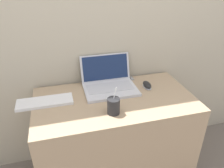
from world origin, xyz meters
The scene contains 7 objects.
wall_back centered at (0.00, 0.64, 1.25)m, with size 7.00×0.04×2.50m.
desk centered at (0.00, 0.30, 0.37)m, with size 1.11×0.60×0.73m.
laptop centered at (0.00, 0.46, 0.78)m, with size 0.38×0.33×0.22m.
drink_cup centered at (-0.05, 0.14, 0.79)m, with size 0.08×0.08×0.18m.
computer_mouse centered at (0.28, 0.39, 0.75)m, with size 0.06×0.11×0.04m.
external_keyboard centered at (-0.47, 0.36, 0.74)m, with size 0.37×0.13×0.02m.
usb_stick centered at (0.22, 0.56, 0.74)m, with size 0.02×0.06×0.01m.
Camera 1 is at (-0.35, -0.94, 1.54)m, focal length 35.00 mm.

